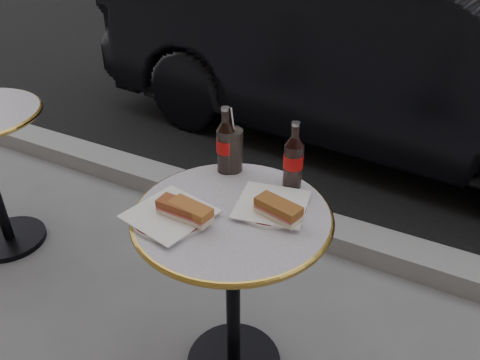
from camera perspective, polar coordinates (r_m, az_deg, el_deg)
The scene contains 12 objects.
asphalt_road at distance 6.24m, azimuth 23.02°, elevation 14.92°, with size 40.00×8.00×0.00m, color black.
curb at distance 2.51m, azimuth 9.33°, elevation -5.91°, with size 40.00×0.20×0.12m, color gray.
bistro_table at distance 1.67m, azimuth -0.84°, elevation -14.12°, with size 0.62×0.62×0.73m, color #BAB2C4, non-canonical shape.
plate_left at distance 1.42m, azimuth -8.53°, elevation -4.36°, with size 0.23×0.23×0.01m, color silver.
plate_right at distance 1.45m, azimuth 3.89°, elevation -3.22°, with size 0.22×0.22×0.01m, color white.
sandwich_left_a at distance 1.39m, azimuth -7.43°, elevation -3.61°, with size 0.13×0.06×0.05m, color brown.
sandwich_left_b at distance 1.38m, azimuth -6.01°, elevation -3.98°, with size 0.13×0.06×0.05m, color #A55F2A.
sandwich_right at distance 1.38m, azimuth 4.68°, elevation -3.73°, with size 0.14×0.07×0.05m, color brown.
cola_bottle_left at distance 1.58m, azimuth -1.73°, elevation 4.90°, with size 0.07×0.07×0.24m, color black, non-canonical shape.
cola_bottle_right at distance 1.50m, azimuth 6.56°, elevation 2.99°, with size 0.07×0.07×0.23m, color black, non-canonical shape.
cola_glass at distance 1.61m, azimuth -0.98°, elevation 3.67°, with size 0.08×0.08×0.16m, color black.
parked_car at distance 3.40m, azimuth 17.10°, elevation 15.05°, with size 4.03×1.40×1.32m, color black.
Camera 1 is at (0.57, -1.01, 1.57)m, focal length 35.00 mm.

